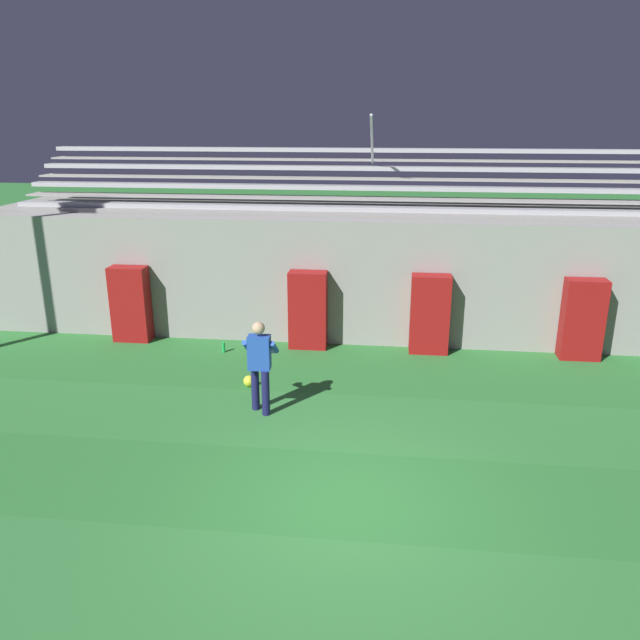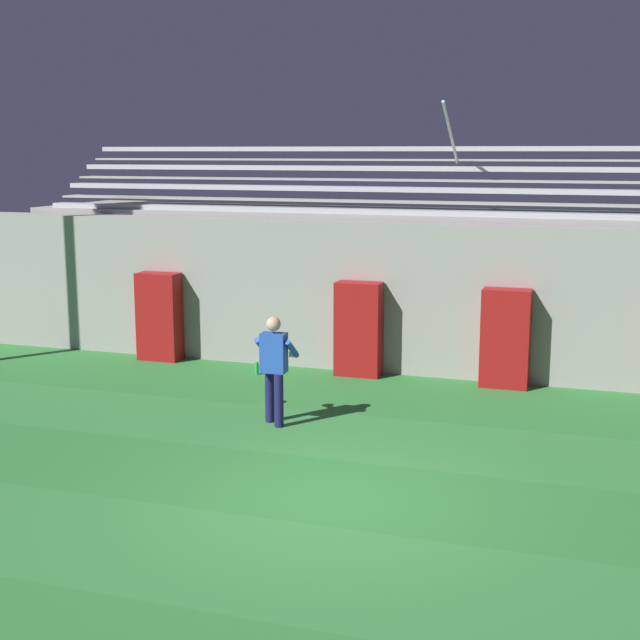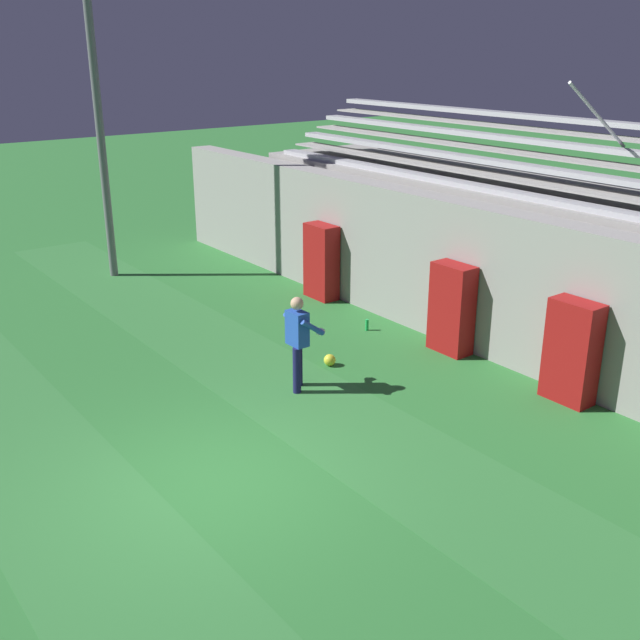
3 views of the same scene
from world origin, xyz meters
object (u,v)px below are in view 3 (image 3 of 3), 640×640
object	(u,v)px
padding_pillar_gate_right	(572,352)
water_bottle	(367,325)
padding_pillar_far_left	(321,262)
padding_pillar_gate_left	(452,309)
floodlight_pole	(94,66)
goalkeeper	(298,337)
soccer_ball	(330,360)

from	to	relation	value
padding_pillar_gate_right	water_bottle	size ratio (longest dim) A/B	7.27
padding_pillar_far_left	padding_pillar_gate_left	bearing A→B (deg)	0.00
padding_pillar_gate_left	water_bottle	distance (m)	2.04
padding_pillar_gate_left	floodlight_pole	size ratio (longest dim) A/B	0.22
padding_pillar_far_left	goalkeeper	xyz separation A→B (m)	(3.71, -3.32, 0.08)
padding_pillar_gate_left	goalkeeper	world-z (taller)	padding_pillar_gate_left
padding_pillar_gate_left	padding_pillar_far_left	world-z (taller)	same
padding_pillar_gate_left	padding_pillar_gate_right	world-z (taller)	same
padding_pillar_gate_left	soccer_ball	bearing A→B (deg)	-110.28
padding_pillar_gate_left	goalkeeper	distance (m)	3.34
padding_pillar_gate_left	floodlight_pole	bearing A→B (deg)	-160.12
padding_pillar_far_left	goalkeeper	distance (m)	4.98
padding_pillar_far_left	water_bottle	distance (m)	2.48
goalkeeper	padding_pillar_far_left	bearing A→B (deg)	138.22
padding_pillar_gate_right	padding_pillar_gate_left	bearing A→B (deg)	180.00
water_bottle	soccer_ball	bearing A→B (deg)	-60.86
padding_pillar_gate_right	floodlight_pole	bearing A→B (deg)	-164.51
padding_pillar_far_left	soccer_ball	xyz separation A→B (m)	(3.26, -2.29, -0.76)
padding_pillar_gate_left	goalkeeper	bearing A→B (deg)	-96.76
padding_pillar_far_left	soccer_ball	size ratio (longest dim) A/B	7.93
padding_pillar_gate_right	floodlight_pole	world-z (taller)	floodlight_pole
padding_pillar_gate_left	padding_pillar_gate_right	bearing A→B (deg)	0.00
padding_pillar_far_left	soccer_ball	distance (m)	4.06
padding_pillar_far_left	soccer_ball	world-z (taller)	padding_pillar_far_left
floodlight_pole	soccer_ball	world-z (taller)	floodlight_pole
floodlight_pole	padding_pillar_gate_left	bearing A→B (deg)	19.88
goalkeeper	soccer_ball	world-z (taller)	goalkeeper
padding_pillar_far_left	goalkeeper	bearing A→B (deg)	-41.78
padding_pillar_gate_right	water_bottle	xyz separation A→B (m)	(-4.48, -0.55, -0.75)
padding_pillar_gate_left	water_bottle	bearing A→B (deg)	-163.03
floodlight_pole	padding_pillar_gate_right	bearing A→B (deg)	15.49
floodlight_pole	water_bottle	size ratio (longest dim) A/B	33.80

